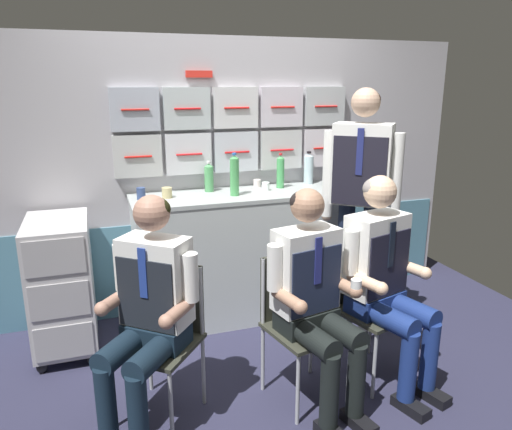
{
  "coord_description": "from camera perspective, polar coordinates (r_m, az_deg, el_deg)",
  "views": [
    {
      "loc": [
        -0.93,
        -2.35,
        1.81
      ],
      "look_at": [
        -0.04,
        0.25,
        1.06
      ],
      "focal_mm": 34.07,
      "sensor_mm": 36.0,
      "label": 1
    }
  ],
  "objects": [
    {
      "name": "crew_member_standing",
      "position": [
        3.52,
        12.18,
        3.01
      ],
      "size": [
        0.45,
        0.43,
        1.78
      ],
      "color": "black",
      "rests_on": "ground"
    },
    {
      "name": "crew_member_by_counter",
      "position": [
        3.01,
        14.94,
        -6.57
      ],
      "size": [
        0.53,
        0.69,
        1.29
      ],
      "color": "black",
      "rests_on": "ground"
    },
    {
      "name": "folding_chair_by_counter",
      "position": [
        3.18,
        12.51,
        -8.97
      ],
      "size": [
        0.5,
        0.5,
        0.85
      ],
      "color": "#A8AAAF",
      "rests_on": "ground"
    },
    {
      "name": "paper_cup_blue",
      "position": [
        3.57,
        -13.35,
        2.5
      ],
      "size": [
        0.06,
        0.06,
        0.09
      ],
      "color": "navy",
      "rests_on": "galley_counter"
    },
    {
      "name": "folding_chair_right",
      "position": [
        2.91,
        4.78,
        -11.0
      ],
      "size": [
        0.48,
        0.48,
        0.85
      ],
      "color": "#A8AAAF",
      "rests_on": "ground"
    },
    {
      "name": "folding_chair_left",
      "position": [
        2.8,
        -10.54,
        -12.33
      ],
      "size": [
        0.56,
        0.56,
        0.85
      ],
      "color": "#A8AAAF",
      "rests_on": "ground"
    },
    {
      "name": "crew_member_right",
      "position": [
        2.72,
        6.86,
        -8.98
      ],
      "size": [
        0.51,
        0.66,
        1.26
      ],
      "color": "black",
      "rests_on": "ground"
    },
    {
      "name": "ground",
      "position": [
        3.12,
        2.42,
        -20.63
      ],
      "size": [
        4.8,
        4.8,
        0.04
      ],
      "primitive_type": "cube",
      "color": "#28283F"
    },
    {
      "name": "water_bottle_tall",
      "position": [
        4.04,
        6.19,
        5.46
      ],
      "size": [
        0.08,
        0.08,
        0.27
      ],
      "color": "silver",
      "rests_on": "galley_counter"
    },
    {
      "name": "coffee_cup_spare",
      "position": [
        3.9,
        0.13,
        3.78
      ],
      "size": [
        0.06,
        0.06,
        0.06
      ],
      "color": "silver",
      "rests_on": "galley_counter"
    },
    {
      "name": "water_bottle_clear",
      "position": [
        3.74,
        -5.55,
        4.43
      ],
      "size": [
        0.07,
        0.07,
        0.23
      ],
      "color": "#4E9D5D",
      "rests_on": "galley_counter"
    },
    {
      "name": "service_trolley",
      "position": [
        3.59,
        -21.83,
        -7.31
      ],
      "size": [
        0.4,
        0.65,
        0.93
      ],
      "color": "black",
      "rests_on": "ground"
    },
    {
      "name": "coffee_cup_white",
      "position": [
        3.58,
        -10.41,
        2.63
      ],
      "size": [
        0.07,
        0.07,
        0.08
      ],
      "color": "tan",
      "rests_on": "galley_counter"
    },
    {
      "name": "crew_member_left",
      "position": [
        2.6,
        -12.58,
        -10.38
      ],
      "size": [
        0.63,
        0.67,
        1.27
      ],
      "color": "black",
      "rests_on": "ground"
    },
    {
      "name": "galley_counter",
      "position": [
        3.82,
        -1.92,
        -4.74
      ],
      "size": [
        1.63,
        0.53,
        1.0
      ],
      "color": "silver",
      "rests_on": "ground"
    },
    {
      "name": "sparkling_bottle_green",
      "position": [
        3.58,
        -2.54,
        4.68
      ],
      "size": [
        0.07,
        0.07,
        0.32
      ],
      "color": "#4AA158",
      "rests_on": "galley_counter"
    },
    {
      "name": "water_bottle_blue_cap",
      "position": [
        3.85,
        2.88,
        5.13
      ],
      "size": [
        0.06,
        0.06,
        0.28
      ],
      "color": "#47A259",
      "rests_on": "galley_counter"
    },
    {
      "name": "espresso_cup_small",
      "position": [
        3.77,
        1.14,
        3.41
      ],
      "size": [
        0.06,
        0.06,
        0.07
      ],
      "color": "white",
      "rests_on": "galley_counter"
    },
    {
      "name": "galley_bulkhead",
      "position": [
        3.91,
        -4.45,
        4.41
      ],
      "size": [
        4.2,
        0.14,
        2.15
      ],
      "color": "#AFABB2",
      "rests_on": "ground"
    }
  ]
}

